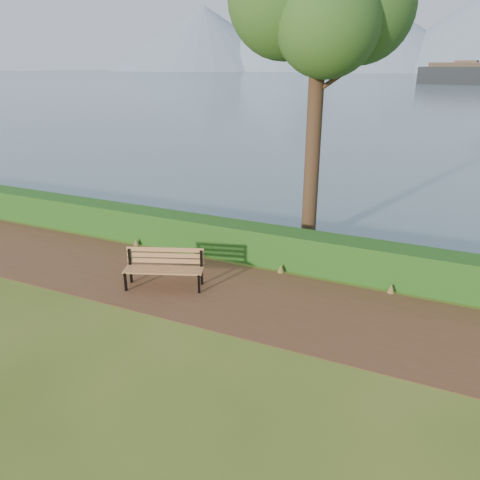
% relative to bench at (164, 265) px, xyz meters
% --- Properties ---
extents(ground, '(140.00, 140.00, 0.00)m').
position_rel_bench_xyz_m(ground, '(0.79, -0.02, -0.57)').
color(ground, '#475919').
rests_on(ground, ground).
extents(path, '(40.00, 3.40, 0.01)m').
position_rel_bench_xyz_m(path, '(0.79, 0.28, -0.56)').
color(path, brown).
rests_on(path, ground).
extents(hedge, '(32.00, 0.85, 1.00)m').
position_rel_bench_xyz_m(hedge, '(0.79, 2.58, -0.07)').
color(hedge, '#164D16').
rests_on(hedge, ground).
extents(water, '(700.00, 510.00, 0.00)m').
position_rel_bench_xyz_m(water, '(0.79, 259.98, -0.56)').
color(water, '#3E5765').
rests_on(water, ground).
extents(mountains, '(585.00, 190.00, 70.00)m').
position_rel_bench_xyz_m(mountains, '(-8.38, 406.03, 27.13)').
color(mountains, slate).
rests_on(mountains, ground).
extents(bench, '(2.04, 1.24, 0.99)m').
position_rel_bench_xyz_m(bench, '(0.00, 0.00, 0.00)').
color(bench, black).
rests_on(bench, ground).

